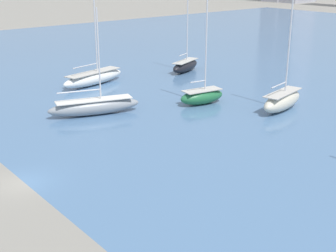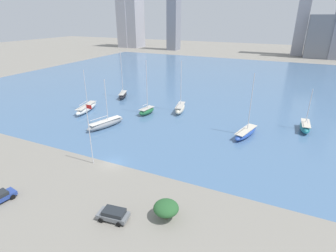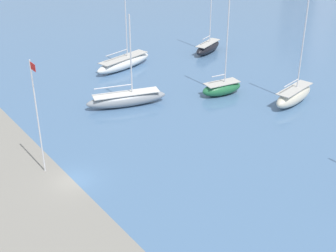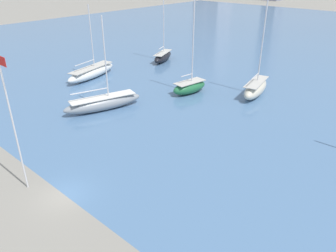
{
  "view_description": "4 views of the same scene",
  "coord_description": "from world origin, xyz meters",
  "views": [
    {
      "loc": [
        33.0,
        -12.46,
        16.37
      ],
      "look_at": [
        5.64,
        10.03,
        4.07
      ],
      "focal_mm": 50.0,
      "sensor_mm": 36.0,
      "label": 1
    },
    {
      "loc": [
        27.36,
        -34.34,
        25.65
      ],
      "look_at": [
        7.08,
        9.42,
        5.27
      ],
      "focal_mm": 28.0,
      "sensor_mm": 36.0,
      "label": 2
    },
    {
      "loc": [
        36.1,
        -15.39,
        25.47
      ],
      "look_at": [
        2.35,
        9.7,
        4.02
      ],
      "focal_mm": 50.0,
      "sensor_mm": 36.0,
      "label": 3
    },
    {
      "loc": [
        21.11,
        -10.7,
        17.42
      ],
      "look_at": [
        1.68,
        11.16,
        2.91
      ],
      "focal_mm": 35.0,
      "sensor_mm": 36.0,
      "label": 4
    }
  ],
  "objects": [
    {
      "name": "sailboat_white",
      "position": [
        -24.18,
        20.77,
        1.0
      ],
      "size": [
        4.85,
        11.25,
        11.78
      ],
      "rotation": [
        0.0,
        0.0,
        0.22
      ],
      "color": "white",
      "rests_on": "harbor_water"
    },
    {
      "name": "sailboat_cream",
      "position": [
        0.64,
        31.59,
        1.19
      ],
      "size": [
        3.87,
        8.39,
        14.39
      ],
      "rotation": [
        0.0,
        0.0,
        0.2
      ],
      "color": "beige",
      "rests_on": "harbor_water"
    },
    {
      "name": "sailboat_black",
      "position": [
        -22.33,
        36.63,
        1.03
      ],
      "size": [
        4.65,
        7.64,
        15.28
      ],
      "rotation": [
        0.0,
        0.0,
        0.38
      ],
      "color": "black",
      "rests_on": "harbor_water"
    },
    {
      "name": "parked_wagon_gray",
      "position": [
        8.89,
        -12.08,
        0.85
      ],
      "size": [
        4.46,
        2.77,
        1.56
      ],
      "rotation": [
        0.0,
        0.0,
        1.71
      ],
      "color": "slate",
      "rests_on": "ground_plane"
    },
    {
      "name": "ground_plane",
      "position": [
        0.0,
        0.0,
        0.0
      ],
      "size": [
        500.0,
        500.0,
        0.0
      ],
      "primitive_type": "plane",
      "color": "gray"
    },
    {
      "name": "parked_sedan_blue",
      "position": [
        -8.69,
        -16.12,
        0.79
      ],
      "size": [
        2.76,
        4.53,
        1.51
      ],
      "rotation": [
        0.0,
        0.0,
        -0.15
      ],
      "color": "#284293",
      "rests_on": "ground_plane"
    },
    {
      "name": "sailboat_green",
      "position": [
        -7.25,
        26.03,
        1.05
      ],
      "size": [
        3.25,
        6.3,
        14.88
      ],
      "rotation": [
        0.0,
        0.0,
        -0.15
      ],
      "color": "#236B3D",
      "rests_on": "harbor_water"
    },
    {
      "name": "harbor_water",
      "position": [
        0.0,
        70.0,
        0.0
      ],
      "size": [
        180.0,
        140.0,
        0.0
      ],
      "color": "#4C7099",
      "rests_on": "ground_plane"
    },
    {
      "name": "distant_city_skyline",
      "position": [
        0.97,
        169.89,
        23.51
      ],
      "size": [
        219.79,
        22.49,
        69.9
      ],
      "color": "#A8A8B2",
      "rests_on": "ground_plane"
    },
    {
      "name": "flag_pole",
      "position": [
        -3.32,
        -1.52,
        6.37
      ],
      "size": [
        1.24,
        0.14,
        11.76
      ],
      "color": "silver",
      "rests_on": "ground_plane"
    },
    {
      "name": "sailboat_teal",
      "position": [
        32.95,
        31.98,
        1.09
      ],
      "size": [
        2.57,
        7.58,
        10.21
      ],
      "rotation": [
        0.0,
        0.0,
        0.04
      ],
      "color": "#1E757F",
      "rests_on": "harbor_water"
    },
    {
      "name": "sailboat_blue",
      "position": [
        20.57,
        22.8,
        0.92
      ],
      "size": [
        4.93,
        10.12,
        14.47
      ],
      "rotation": [
        0.0,
        0.0,
        -0.26
      ],
      "color": "#284CA8",
      "rests_on": "harbor_water"
    },
    {
      "name": "yard_shrub",
      "position": [
        15.25,
        -8.83,
        1.66
      ],
      "size": [
        3.47,
        3.47,
        2.58
      ],
      "color": "#4C3823",
      "rests_on": "ground_plane"
    },
    {
      "name": "sailboat_gray",
      "position": [
        -11.89,
        13.54,
        0.98
      ],
      "size": [
        5.34,
        10.75,
        11.97
      ],
      "rotation": [
        0.0,
        0.0,
        -0.31
      ],
      "color": "gray",
      "rests_on": "harbor_water"
    }
  ]
}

